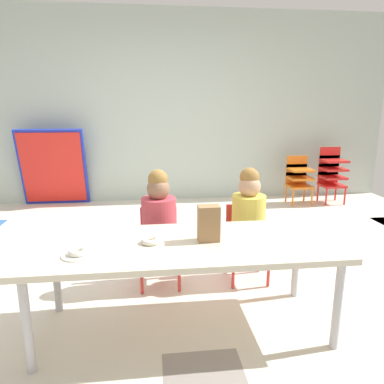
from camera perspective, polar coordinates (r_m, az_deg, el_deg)
The scene contains 12 objects.
ground_plane at distance 3.22m, azimuth -1.74°, elevation -11.93°, with size 6.63×4.81×0.02m.
back_wall at distance 5.31m, azimuth -4.10°, elevation 13.26°, with size 6.63×0.10×2.70m, color #B2C1B7.
craft_table at distance 2.19m, azimuth -1.21°, elevation -9.21°, with size 1.85×0.71×0.58m.
seated_child_near_camera at distance 2.72m, azimuth -5.33°, elevation -4.10°, with size 0.33×0.33×0.92m.
seated_child_middle_seat at distance 2.82m, azimuth 8.97°, elevation -3.56°, with size 0.32×0.31×0.92m.
kid_chair_orange_stack at distance 5.34m, azimuth 16.72°, elevation 2.41°, with size 0.32×0.30×0.68m.
kid_chair_red_stack at distance 5.54m, azimuth 21.45°, elevation 3.07°, with size 0.32×0.30×0.80m.
folded_activity_table at distance 5.35m, azimuth -21.32°, elevation 3.62°, with size 0.90×0.29×1.09m.
paper_bag_brown at distance 2.16m, azimuth 2.68°, elevation -5.02°, with size 0.13×0.09×0.22m, color #9E754C.
paper_plate_near_edge at distance 2.08m, azimuth -17.74°, elevation -9.58°, with size 0.18×0.18×0.01m, color white.
donut_powdered_on_plate at distance 2.07m, azimuth -17.78°, elevation -9.09°, with size 0.11×0.11×0.03m, color white.
donut_powdered_loose at distance 2.16m, azimuth -6.63°, elevation -7.72°, with size 0.12×0.12×0.03m, color white.
Camera 1 is at (-0.25, -2.90, 1.38)m, focal length 33.33 mm.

